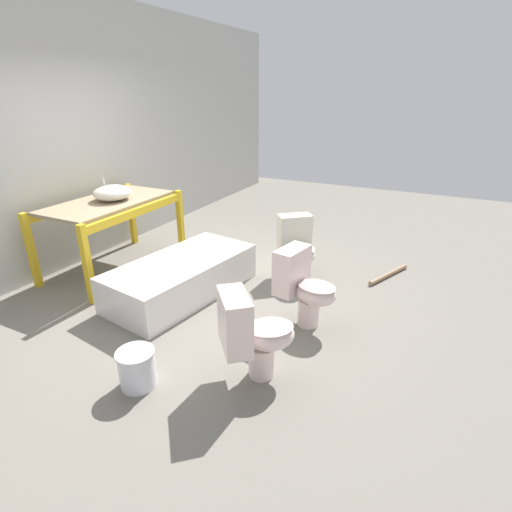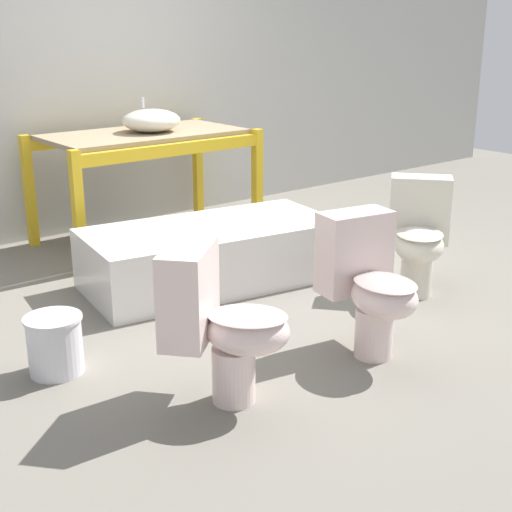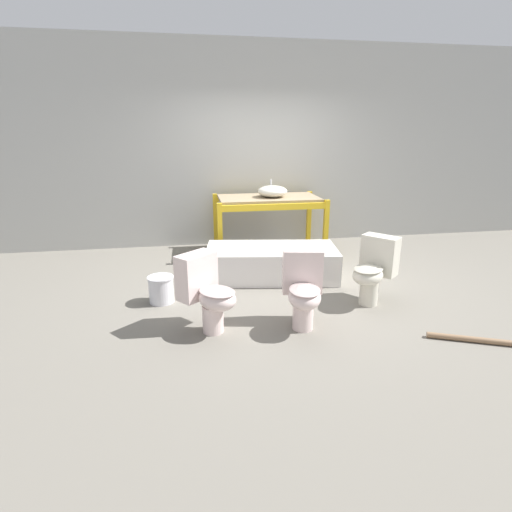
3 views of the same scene
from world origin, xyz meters
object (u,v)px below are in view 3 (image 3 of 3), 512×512
at_px(toilet_far, 303,287).
at_px(bucket_white, 161,289).
at_px(bathtub_main, 271,260).
at_px(toilet_extra, 373,268).
at_px(sink_basin, 272,191).
at_px(toilet_near, 207,291).

xyz_separation_m(toilet_far, bucket_white, (-1.40, 0.81, -0.24)).
relative_size(bathtub_main, bucket_white, 5.88).
relative_size(bathtub_main, toilet_far, 2.40).
distance_m(bathtub_main, bucket_white, 1.50).
xyz_separation_m(bathtub_main, toilet_extra, (0.94, -0.99, 0.17)).
xyz_separation_m(sink_basin, toilet_far, (-0.23, -2.52, -0.56)).
distance_m(toilet_near, toilet_extra, 1.87).
bearing_deg(bathtub_main, toilet_far, -80.42).
xyz_separation_m(bathtub_main, toilet_near, (-0.90, -1.33, 0.17)).
bearing_deg(toilet_far, toilet_extra, 34.65).
xyz_separation_m(toilet_extra, bucket_white, (-2.32, 0.40, -0.24)).
relative_size(toilet_near, toilet_extra, 1.00).
xyz_separation_m(toilet_far, toilet_extra, (0.92, 0.41, 0.00)).
distance_m(bathtub_main, toilet_far, 1.41).
height_order(toilet_near, toilet_extra, same).
height_order(sink_basin, toilet_near, sink_basin).
bearing_deg(sink_basin, toilet_extra, -71.79).
distance_m(toilet_near, bucket_white, 0.92).
xyz_separation_m(bathtub_main, bucket_white, (-1.38, -0.59, -0.07)).
distance_m(bathtub_main, toilet_extra, 1.37).
relative_size(bathtub_main, toilet_near, 2.40).
height_order(bathtub_main, toilet_far, toilet_far).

